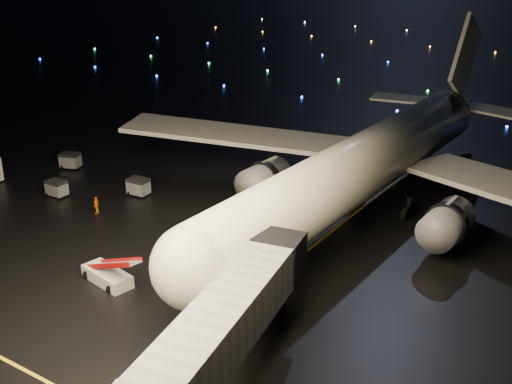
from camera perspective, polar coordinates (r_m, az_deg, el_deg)
lane_centre at (r=55.70m, az=5.27°, el=-4.68°), size 0.25×80.00×0.02m
airliner at (r=62.32m, az=11.06°, el=5.98°), size 59.83×57.03×16.44m
belt_loader at (r=50.34m, az=-13.19°, el=-6.23°), size 6.75×2.98×3.17m
crew_c at (r=63.19m, az=-13.99°, el=-1.14°), size 0.68×1.06×1.69m
safety_cone_0 at (r=61.49m, az=-2.38°, el=-1.73°), size 0.44×0.44×0.49m
safety_cone_1 at (r=66.06m, az=-0.11°, el=-0.00°), size 0.53×0.53×0.50m
safety_cone_2 at (r=64.93m, az=0.29°, el=-0.42°), size 0.53×0.53×0.45m
safety_cone_3 at (r=83.42m, az=-3.73°, el=4.63°), size 0.56×0.56×0.52m
taxiway_lights at (r=141.94m, az=18.77°, el=10.63°), size 164.00×92.00×0.36m
baggage_cart_0 at (r=66.75m, az=-10.41°, el=0.45°), size 2.16×1.56×1.78m
baggage_cart_1 at (r=68.49m, az=-17.30°, el=0.32°), size 2.02×1.43×1.70m
baggage_cart_2 at (r=76.41m, az=-16.18°, el=2.69°), size 2.48×2.07×1.80m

